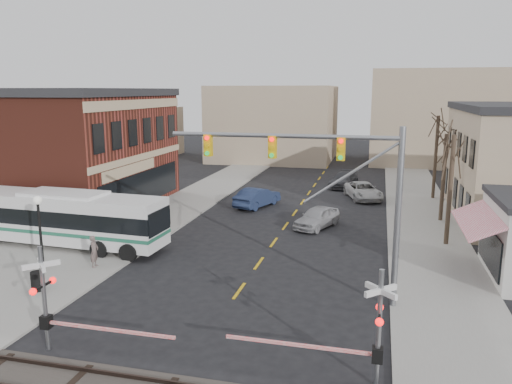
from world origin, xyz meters
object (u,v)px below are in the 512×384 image
transit_bus (66,218)px  pedestrian_far (89,228)px  rr_crossing_west (55,301)px  pedestrian_near (94,251)px  street_lamp (39,217)px  trash_bin (37,281)px  car_c (363,191)px  rr_crossing_east (365,328)px  car_a (317,217)px  car_b (257,197)px  car_d (344,180)px  traffic_signal_mast (333,177)px

transit_bus → pedestrian_far: transit_bus is taller
rr_crossing_west → pedestrian_near: rr_crossing_west is taller
street_lamp → trash_bin: size_ratio=4.32×
car_c → rr_crossing_east: bearing=-106.5°
transit_bus → car_c: bearing=47.1°
street_lamp → pedestrian_far: (-0.66, 5.42, -2.10)m
rr_crossing_east → car_a: (-3.85, 18.62, -1.23)m
rr_crossing_west → rr_crossing_east: same height
car_a → pedestrian_near: 15.35m
rr_crossing_west → car_b: (1.60, 24.36, -1.17)m
street_lamp → car_b: size_ratio=0.82×
transit_bus → car_d: size_ratio=2.53×
transit_bus → car_c: 25.23m
transit_bus → rr_crossing_east: bearing=-30.1°
transit_bus → trash_bin: transit_bus is taller
trash_bin → car_d: bearing=68.1°
street_lamp → pedestrian_near: 3.33m
car_b → street_lamp: bearing=85.7°
rr_crossing_west → pedestrian_near: 8.79m
rr_crossing_east → trash_bin: 15.86m
car_a → pedestrian_near: size_ratio=2.51×
rr_crossing_east → car_c: bearing=92.1°
trash_bin → pedestrian_near: bearing=76.3°
car_b → trash_bin: bearing=92.6°
car_b → pedestrian_far: (-8.12, -11.91, 0.09)m
pedestrian_near → pedestrian_far: bearing=27.3°
transit_bus → pedestrian_far: size_ratio=8.31×
transit_bus → car_c: (17.14, 18.48, -1.11)m
street_lamp → pedestrian_near: size_ratio=2.30×
rr_crossing_west → car_a: size_ratio=1.29×
rr_crossing_west → trash_bin: bearing=133.6°
car_d → street_lamp: bearing=-105.4°
rr_crossing_west → pedestrian_near: size_ratio=3.24×
traffic_signal_mast → street_lamp: bearing=179.3°
rr_crossing_east → car_d: rr_crossing_east is taller
street_lamp → car_a: (13.04, 12.12, -2.25)m
car_a → car_c: size_ratio=0.83×
rr_crossing_west → car_c: (9.97, 29.56, -1.24)m
rr_crossing_west → pedestrian_near: (-3.41, 8.04, -0.98)m
rr_crossing_east → traffic_signal_mast: bearing=105.5°
street_lamp → traffic_signal_mast: bearing=-0.7°
car_c → pedestrian_far: pedestrian_far is taller
transit_bus → car_d: (15.06, 23.68, -1.11)m
pedestrian_far → transit_bus: bearing=-169.3°
transit_bus → car_c: transit_bus is taller
pedestrian_far → pedestrian_near: bearing=-108.9°
car_b → transit_bus: bearing=75.6°
rr_crossing_west → car_d: (7.90, 34.76, -1.23)m
trash_bin → car_d: size_ratio=0.18×
trash_bin → car_c: 28.83m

